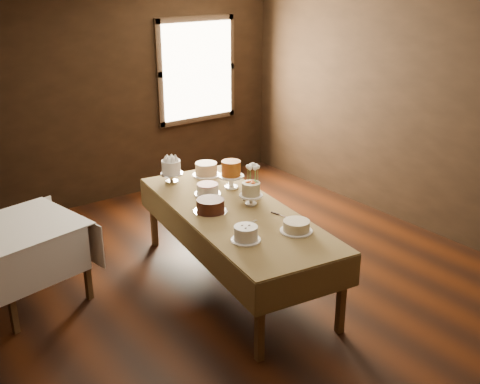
# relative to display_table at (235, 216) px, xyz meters

# --- Properties ---
(floor) EXTENTS (5.00, 6.00, 0.01)m
(floor) POSITION_rel_display_table_xyz_m (0.08, -0.18, -0.73)
(floor) COLOR black
(floor) RESTS_ON ground
(wall_back) EXTENTS (5.00, 0.02, 2.80)m
(wall_back) POSITION_rel_display_table_xyz_m (0.08, 2.82, 0.67)
(wall_back) COLOR black
(wall_back) RESTS_ON ground
(wall_right) EXTENTS (0.02, 6.00, 2.80)m
(wall_right) POSITION_rel_display_table_xyz_m (2.58, -0.18, 0.67)
(wall_right) COLOR black
(wall_right) RESTS_ON ground
(window) EXTENTS (1.10, 0.05, 1.30)m
(window) POSITION_rel_display_table_xyz_m (1.38, 2.76, 0.87)
(window) COLOR #FFEABF
(window) RESTS_ON wall_back
(display_table) EXTENTS (1.33, 2.64, 0.78)m
(display_table) POSITION_rel_display_table_xyz_m (0.00, 0.00, 0.00)
(display_table) COLOR #4E351C
(display_table) RESTS_ON ground
(side_table) EXTENTS (1.10, 1.10, 0.79)m
(side_table) POSITION_rel_display_table_xyz_m (-1.73, 0.88, -0.03)
(side_table) COLOR #4E351C
(side_table) RESTS_ON ground
(cake_meringue) EXTENTS (0.24, 0.24, 0.26)m
(cake_meringue) POSITION_rel_display_table_xyz_m (-0.09, 1.03, 0.18)
(cake_meringue) COLOR silver
(cake_meringue) RESTS_ON display_table
(cake_speckled) EXTENTS (0.31, 0.31, 0.14)m
(cake_speckled) POSITION_rel_display_table_xyz_m (0.34, 0.99, 0.13)
(cake_speckled) COLOR white
(cake_speckled) RESTS_ON display_table
(cake_lattice) EXTENTS (0.30, 0.30, 0.10)m
(cake_lattice) POSITION_rel_display_table_xyz_m (0.03, 0.50, 0.11)
(cake_lattice) COLOR white
(cake_lattice) RESTS_ON display_table
(cake_caramel) EXTENTS (0.27, 0.27, 0.31)m
(cake_caramel) POSITION_rel_display_table_xyz_m (0.33, 0.51, 0.19)
(cake_caramel) COLOR white
(cake_caramel) RESTS_ON display_table
(cake_chocolate) EXTENTS (0.37, 0.37, 0.13)m
(cake_chocolate) POSITION_rel_display_table_xyz_m (-0.20, 0.11, 0.12)
(cake_chocolate) COLOR silver
(cake_chocolate) RESTS_ON display_table
(cake_flowers) EXTENTS (0.25, 0.25, 0.24)m
(cake_flowers) POSITION_rel_display_table_xyz_m (0.22, 0.03, 0.16)
(cake_flowers) COLOR white
(cake_flowers) RESTS_ON display_table
(cake_swirl) EXTENTS (0.28, 0.28, 0.13)m
(cake_swirl) POSITION_rel_display_table_xyz_m (-0.30, -0.58, 0.12)
(cake_swirl) COLOR white
(cake_swirl) RESTS_ON display_table
(cake_cream) EXTENTS (0.29, 0.29, 0.10)m
(cake_cream) POSITION_rel_display_table_xyz_m (0.16, -0.70, 0.11)
(cake_cream) COLOR white
(cake_cream) RESTS_ON display_table
(cake_server_a) EXTENTS (0.24, 0.06, 0.01)m
(cake_server_a) POSITION_rel_display_table_xyz_m (-0.04, -0.32, 0.06)
(cake_server_a) COLOR silver
(cake_server_a) RESTS_ON display_table
(cake_server_b) EXTENTS (0.08, 0.24, 0.01)m
(cake_server_b) POSITION_rel_display_table_xyz_m (0.29, -0.41, 0.06)
(cake_server_b) COLOR silver
(cake_server_b) RESTS_ON display_table
(cake_server_c) EXTENTS (0.09, 0.24, 0.01)m
(cake_server_c) POSITION_rel_display_table_xyz_m (-0.03, 0.36, 0.06)
(cake_server_c) COLOR silver
(cake_server_c) RESTS_ON display_table
(cake_server_d) EXTENTS (0.15, 0.22, 0.01)m
(cake_server_d) POSITION_rel_display_table_xyz_m (0.31, 0.28, 0.06)
(cake_server_d) COLOR silver
(cake_server_d) RESTS_ON display_table
(flower_vase) EXTENTS (0.16, 0.16, 0.12)m
(flower_vase) POSITION_rel_display_table_xyz_m (0.39, 0.22, 0.12)
(flower_vase) COLOR #2D2823
(flower_vase) RESTS_ON display_table
(flower_bouquet) EXTENTS (0.14, 0.14, 0.20)m
(flower_bouquet) POSITION_rel_display_table_xyz_m (0.39, 0.22, 0.30)
(flower_bouquet) COLOR white
(flower_bouquet) RESTS_ON flower_vase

